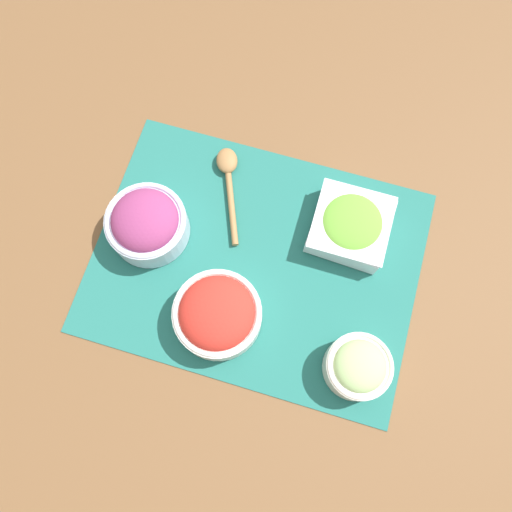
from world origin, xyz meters
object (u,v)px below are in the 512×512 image
cucumber_bowl (358,367)px  lettuce_bowl (351,225)px  tomato_bowl (217,314)px  onion_bowl (146,224)px  wooden_spoon (228,175)px

cucumber_bowl → lettuce_bowl: bearing=-74.2°
tomato_bowl → onion_bowl: (0.17, -0.12, 0.00)m
lettuce_bowl → cucumber_bowl: 0.25m
cucumber_bowl → onion_bowl: size_ratio=0.76×
cucumber_bowl → wooden_spoon: bearing=-42.0°
lettuce_bowl → wooden_spoon: 0.25m
onion_bowl → tomato_bowl: bearing=145.5°
tomato_bowl → cucumber_bowl: size_ratio=1.38×
lettuce_bowl → wooden_spoon: bearing=-9.6°
lettuce_bowl → onion_bowl: bearing=16.9°
tomato_bowl → cucumber_bowl: tomato_bowl is taller
tomato_bowl → wooden_spoon: (0.07, -0.27, -0.03)m
lettuce_bowl → cucumber_bowl: cucumber_bowl is taller
wooden_spoon → tomato_bowl: bearing=103.8°
cucumber_bowl → wooden_spoon: cucumber_bowl is taller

